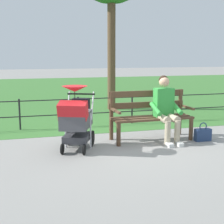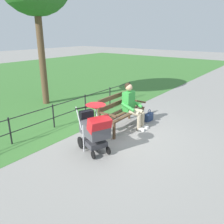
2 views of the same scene
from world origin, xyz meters
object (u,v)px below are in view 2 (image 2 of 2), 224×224
person_on_bench (132,104)px  stroller (95,128)px  park_bench (120,110)px  handbag (149,117)px

person_on_bench → stroller: (1.77, 0.15, -0.08)m
park_bench → person_on_bench: bearing=136.9°
person_on_bench → handbag: person_on_bench is taller
stroller → person_on_bench: bearing=-175.0°
park_bench → handbag: park_bench is taller
stroller → park_bench: bearing=-166.2°
handbag → stroller: bearing=-1.0°
stroller → handbag: (-2.49, 0.04, -0.47)m
park_bench → handbag: 1.11m
park_bench → person_on_bench: (-0.24, 0.22, 0.15)m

